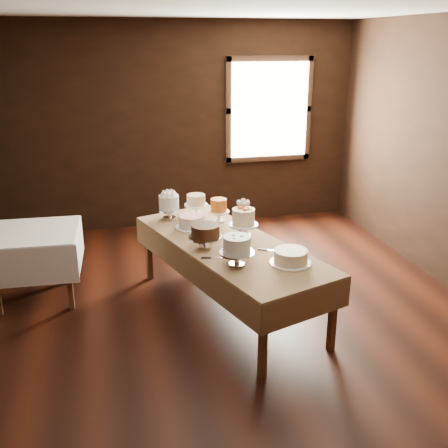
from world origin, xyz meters
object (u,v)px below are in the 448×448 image
(cake_server_c, at_px, (214,234))
(cake_swirl, at_px, (237,252))
(flower_vase, at_px, (243,226))
(side_table, at_px, (34,239))
(cake_server_e, at_px, (220,258))
(cake_server_b, at_px, (276,250))
(cake_speckled, at_px, (196,205))
(cake_meringue, at_px, (169,208))
(cake_chocolate, at_px, (205,237))
(cake_lattice, at_px, (192,222))
(cake_server_a, at_px, (249,250))
(cake_flowers, at_px, (243,224))
(cake_caramel, at_px, (219,212))
(cake_cream, at_px, (291,257))
(display_table, at_px, (229,248))

(cake_server_c, bearing_deg, cake_swirl, 133.46)
(flower_vase, bearing_deg, cake_swirl, -108.82)
(side_table, distance_m, cake_swirl, 2.19)
(side_table, xyz_separation_m, cake_server_e, (1.67, -1.07, 0.08))
(cake_swirl, relative_size, flower_vase, 2.42)
(cake_server_c, distance_m, cake_server_e, 0.59)
(cake_swirl, distance_m, cake_server_b, 0.50)
(cake_speckled, xyz_separation_m, cake_server_b, (0.51, -1.24, -0.10))
(cake_meringue, height_order, cake_chocolate, cake_meringue)
(cake_lattice, distance_m, cake_server_a, 0.84)
(cake_server_b, distance_m, cake_server_e, 0.54)
(cake_flowers, xyz_separation_m, flower_vase, (0.03, 0.12, -0.06))
(side_table, bearing_deg, cake_lattice, -8.71)
(cake_flowers, bearing_deg, cake_server_e, -125.75)
(cake_server_e, distance_m, flower_vase, 0.71)
(cake_flowers, height_order, cake_server_c, cake_flowers)
(cake_caramel, height_order, cake_cream, cake_caramel)
(display_table, xyz_separation_m, cake_lattice, (-0.27, 0.49, 0.11))
(cake_server_e, bearing_deg, cake_cream, -12.79)
(cake_meringue, relative_size, cake_swirl, 1.00)
(cake_meringue, xyz_separation_m, flower_vase, (0.66, -0.58, -0.06))
(cake_meringue, xyz_separation_m, cake_speckled, (0.31, 0.11, -0.02))
(cake_lattice, distance_m, cake_server_c, 0.31)
(cake_meringue, relative_size, cake_chocolate, 0.94)
(side_table, bearing_deg, flower_vase, -12.92)
(cake_server_b, bearing_deg, cake_server_a, -170.46)
(cake_caramel, bearing_deg, cake_server_e, -102.16)
(side_table, xyz_separation_m, cake_cream, (2.24, -1.33, 0.13))
(cake_chocolate, distance_m, cake_server_e, 0.31)
(cake_chocolate, xyz_separation_m, flower_vase, (0.45, 0.32, -0.04))
(cake_meringue, relative_size, cake_server_a, 1.25)
(side_table, height_order, cake_flowers, cake_flowers)
(side_table, height_order, flower_vase, flower_vase)
(cake_swirl, xyz_separation_m, cake_server_a, (0.19, 0.28, -0.12))
(cake_caramel, height_order, cake_server_a, cake_caramel)
(cake_server_c, relative_size, flower_vase, 1.94)
(cake_caramel, bearing_deg, display_table, -93.75)
(cake_flowers, distance_m, cake_server_e, 0.60)
(cake_server_b, bearing_deg, flower_vase, 128.83)
(cake_meringue, height_order, cake_cream, cake_meringue)
(cake_meringue, bearing_deg, cake_lattice, -62.08)
(cake_flowers, relative_size, cake_cream, 0.85)
(display_table, xyz_separation_m, cake_server_a, (0.13, -0.24, 0.06))
(display_table, xyz_separation_m, cake_swirl, (-0.06, -0.52, 0.17))
(cake_chocolate, bearing_deg, cake_server_b, -20.93)
(cake_caramel, distance_m, cake_swirl, 1.14)
(cake_swirl, height_order, cake_server_e, cake_swirl)
(side_table, height_order, cake_meringue, cake_meringue)
(cake_caramel, distance_m, cake_server_b, 0.97)
(cake_caramel, distance_m, cake_server_c, 0.41)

